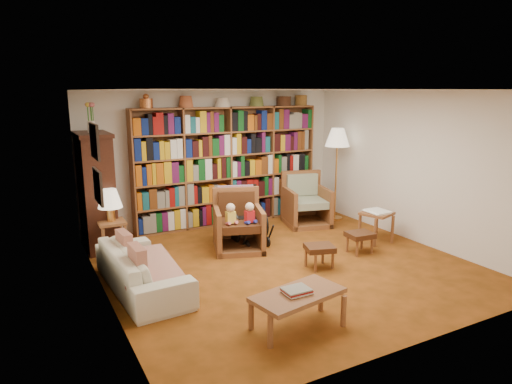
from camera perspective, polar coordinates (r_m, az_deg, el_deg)
floor at (r=6.81m, az=3.45°, el=-8.90°), size 5.00×5.00×0.00m
ceiling at (r=6.34m, az=3.76°, el=12.63°), size 5.00×5.00×0.00m
wall_back at (r=8.65m, az=-5.13°, el=4.28°), size 5.00×0.00×5.00m
wall_front at (r=4.58m, az=20.23°, el=-3.93°), size 5.00×0.00×5.00m
wall_left at (r=5.59m, az=-18.79°, el=-0.92°), size 0.00×5.00×5.00m
wall_right at (r=8.04m, az=18.98°, el=3.01°), size 0.00×5.00×5.00m
bookshelf at (r=8.59m, az=-3.44°, el=3.71°), size 3.60×0.30×2.42m
curio_cabinet at (r=7.63m, az=-19.34°, el=0.23°), size 0.50×0.95×2.40m
framed_pictures at (r=5.82m, az=-19.33°, el=3.31°), size 0.03×0.52×0.97m
sofa at (r=6.06m, az=-14.06°, el=-9.24°), size 1.93×0.84×0.55m
sofa_throw at (r=6.07m, az=-13.61°, el=-8.96°), size 0.78×1.36×0.04m
cushion_left at (r=6.30m, az=-16.09°, el=-6.84°), size 0.16×0.39×0.38m
cushion_right at (r=5.66m, az=-14.56°, el=-9.00°), size 0.14×0.40×0.40m
side_table_lamp at (r=7.26m, az=-17.54°, el=-4.63°), size 0.40×0.40×0.57m
table_lamp at (r=7.13m, az=-17.80°, el=-0.91°), size 0.36×0.36×0.49m
armchair_leather at (r=7.34m, az=-2.54°, el=-4.04°), size 1.00×1.01×0.97m
armchair_sage at (r=8.73m, az=5.96°, el=-1.53°), size 0.98×1.00×0.98m
wheelchair at (r=7.61m, az=-1.18°, el=-3.12°), size 0.55×0.76×0.95m
floor_lamp at (r=8.92m, az=10.14°, el=6.28°), size 0.47×0.47×1.79m
side_table_papers at (r=7.88m, az=14.84°, el=-3.08°), size 0.58×0.58×0.54m
footstool_a at (r=6.61m, az=7.95°, el=-7.12°), size 0.48×0.44×0.34m
footstool_b at (r=7.31m, az=12.87°, el=-5.41°), size 0.42×0.36×0.33m
coffee_table at (r=4.97m, az=5.27°, el=-12.95°), size 1.07×0.67×0.46m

